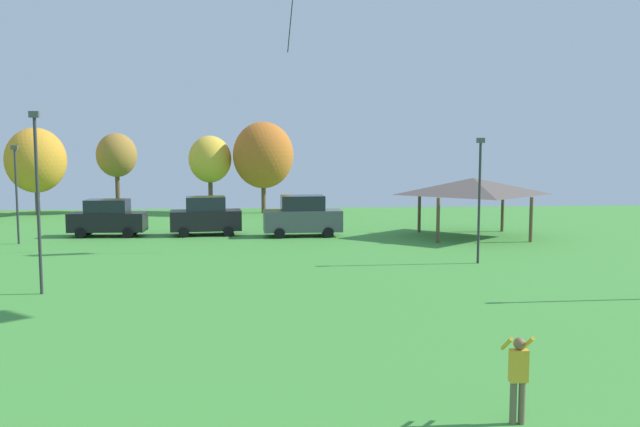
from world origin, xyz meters
The scene contains 12 objects.
person_standing_near_foreground centered at (4.71, 13.22, 1.05)m, with size 0.52×0.53×1.85m.
parked_car_leftmost centered at (-10.00, 42.47, 1.12)m, with size 4.61×2.08×2.27m.
parked_car_second_from_left centered at (-4.04, 42.53, 1.18)m, with size 4.48×2.42×2.40m.
parked_car_third_from_left centered at (1.91, 41.53, 1.23)m, with size 4.83×2.20×2.51m.
park_pavilion centered at (12.19, 40.39, 3.08)m, with size 7.07×6.12×3.60m.
light_post_0 centered at (9.70, 31.40, 3.36)m, with size 0.36×0.20×5.93m.
light_post_1 centered at (-14.33, 39.63, 3.18)m, with size 0.36×0.20×5.57m.
light_post_2 centered at (-8.81, 26.29, 3.83)m, with size 0.36×0.20×6.85m.
treeline_tree_1 centered at (-18.44, 55.61, 4.35)m, with size 4.67×4.67×6.92m.
treeline_tree_2 centered at (-12.51, 57.24, 4.70)m, with size 3.28×3.28×6.54m.
treeline_tree_3 centered at (-4.86, 56.55, 4.37)m, with size 3.49×3.49×6.32m.
treeline_tree_4 centered at (-0.50, 55.88, 4.73)m, with size 4.92×4.92×7.44m.
Camera 1 is at (-0.34, 0.38, 5.65)m, focal length 38.00 mm.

